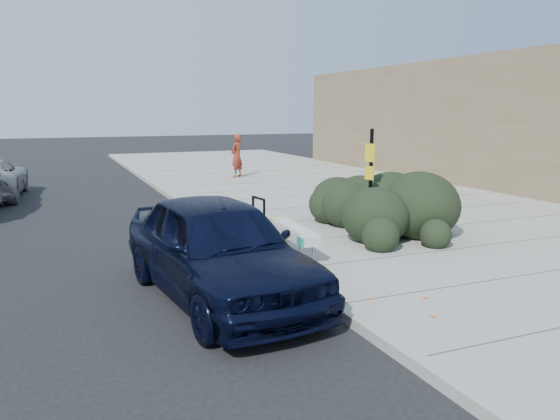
{
  "coord_description": "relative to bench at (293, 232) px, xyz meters",
  "views": [
    {
      "loc": [
        -3.93,
        -8.98,
        3.07
      ],
      "look_at": [
        0.52,
        1.49,
        1.0
      ],
      "focal_mm": 35.0,
      "sensor_mm": 36.0,
      "label": 1
    }
  ],
  "objects": [
    {
      "name": "ground",
      "position": [
        -0.6,
        -1.0,
        -0.62
      ],
      "size": [
        120.0,
        120.0,
        0.0
      ],
      "primitive_type": "plane",
      "color": "black",
      "rests_on": "ground"
    },
    {
      "name": "sidewalk_near",
      "position": [
        5.0,
        4.0,
        -0.55
      ],
      "size": [
        11.2,
        50.0,
        0.15
      ],
      "primitive_type": "cube",
      "color": "gray",
      "rests_on": "ground"
    },
    {
      "name": "curb_near",
      "position": [
        -0.6,
        4.0,
        -0.54
      ],
      "size": [
        0.22,
        50.0,
        0.17
      ],
      "primitive_type": "cube",
      "color": "#9E9E99",
      "rests_on": "ground"
    },
    {
      "name": "bench",
      "position": [
        0.0,
        0.0,
        0.0
      ],
      "size": [
        0.54,
        2.0,
        0.6
      ],
      "rotation": [
        0.0,
        0.0,
        -0.07
      ],
      "color": "gray",
      "rests_on": "sidewalk_near"
    },
    {
      "name": "bike_rack",
      "position": [
        0.0,
        1.99,
        0.07
      ],
      "size": [
        0.13,
        0.62,
        0.91
      ],
      "rotation": [
        0.0,
        0.0,
        0.12
      ],
      "color": "black",
      "rests_on": "sidewalk_near"
    },
    {
      "name": "sign_post",
      "position": [
        2.18,
        0.55,
        0.96
      ],
      "size": [
        0.12,
        0.29,
        2.53
      ],
      "rotation": [
        0.0,
        0.0,
        0.22
      ],
      "color": "black",
      "rests_on": "sidewalk_near"
    },
    {
      "name": "hedge",
      "position": [
        2.87,
        1.5,
        0.38
      ],
      "size": [
        2.99,
        4.88,
        1.72
      ],
      "primitive_type": "ellipsoid",
      "rotation": [
        0.0,
        0.0,
        0.16
      ],
      "color": "black",
      "rests_on": "sidewalk_near"
    },
    {
      "name": "sedan_navy",
      "position": [
        -2.06,
        -1.58,
        0.23
      ],
      "size": [
        2.57,
        5.22,
        1.71
      ],
      "primitive_type": "imported",
      "rotation": [
        0.0,
        0.0,
        0.11
      ],
      "color": "black",
      "rests_on": "ground"
    },
    {
      "name": "pedestrian",
      "position": [
        3.21,
        13.17,
        0.49
      ],
      "size": [
        0.83,
        0.8,
        1.92
      ],
      "primitive_type": "imported",
      "rotation": [
        0.0,
        0.0,
        3.82
      ],
      "color": "maroon",
      "rests_on": "sidewalk_near"
    }
  ]
}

